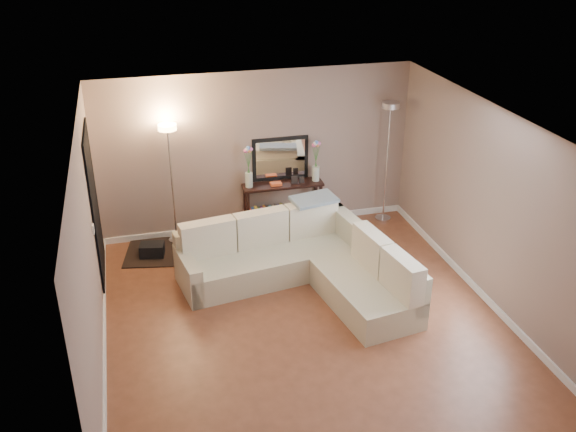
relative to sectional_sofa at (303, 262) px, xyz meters
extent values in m
cube|color=brown|center=(-0.24, -0.85, -0.34)|extent=(5.00, 5.50, 0.01)
cube|color=white|center=(-0.24, -0.85, 2.27)|extent=(5.00, 5.50, 0.01)
cube|color=gray|center=(-0.24, 1.91, 0.96)|extent=(5.00, 0.02, 2.60)
cube|color=gray|center=(-0.24, -3.61, 0.96)|extent=(5.00, 0.02, 2.60)
cube|color=gray|center=(-2.75, -0.85, 0.96)|extent=(0.02, 5.50, 2.60)
cube|color=gray|center=(2.27, -0.85, 0.96)|extent=(0.02, 5.50, 2.60)
cube|color=white|center=(-0.24, 1.88, -0.29)|extent=(5.00, 0.03, 0.10)
cube|color=white|center=(-2.72, -0.85, -0.29)|extent=(0.03, 5.50, 0.10)
cube|color=white|center=(2.25, -0.85, -0.29)|extent=(0.03, 5.50, 0.10)
cube|color=black|center=(-2.72, 0.85, 0.76)|extent=(0.02, 1.20, 2.20)
cube|color=white|center=(-2.72, 0.00, 0.86)|extent=(0.02, 0.08, 0.12)
cube|color=beige|center=(-0.39, 0.32, -0.14)|extent=(2.69, 1.29, 0.40)
cube|color=beige|center=(-0.45, 0.67, 0.14)|extent=(2.58, 0.60, 0.56)
cube|color=beige|center=(-1.59, 0.13, -0.06)|extent=(0.32, 0.91, 0.56)
cube|color=beige|center=(0.64, -0.77, -0.14)|extent=(1.13, 1.71, 0.40)
cube|color=beige|center=(0.91, -0.28, 0.14)|extent=(0.58, 2.48, 0.56)
cube|color=beige|center=(-1.26, 0.43, 0.32)|extent=(0.80, 0.34, 0.52)
cube|color=beige|center=(-0.48, 0.55, 0.32)|extent=(0.80, 0.34, 0.52)
cube|color=beige|center=(0.31, 0.67, 0.32)|extent=(0.80, 0.34, 0.52)
cube|color=beige|center=(0.83, -0.44, 0.32)|extent=(0.33, 0.74, 0.52)
cube|color=beige|center=(0.94, -1.18, 0.32)|extent=(0.33, 0.74, 0.52)
cube|color=#7B909F|center=(0.35, 0.70, 0.61)|extent=(0.72, 0.51, 0.09)
cube|color=black|center=(0.14, 1.73, 0.44)|extent=(1.30, 0.36, 0.04)
cube|color=black|center=(-0.46, 1.59, 0.04)|extent=(0.05, 0.05, 0.76)
cube|color=black|center=(-0.46, 1.87, 0.04)|extent=(0.05, 0.05, 0.76)
cube|color=black|center=(0.73, 1.58, 0.04)|extent=(0.05, 0.05, 0.76)
cube|color=black|center=(0.74, 1.86, 0.04)|extent=(0.05, 0.05, 0.76)
cube|color=black|center=(0.14, 1.73, -0.16)|extent=(1.22, 0.33, 0.03)
cube|color=#BF3333|center=(-0.39, 1.73, -0.05)|extent=(0.03, 0.16, 0.19)
cube|color=#3359A5|center=(-0.35, 1.73, -0.04)|extent=(0.04, 0.16, 0.21)
cube|color=gold|center=(-0.31, 1.73, -0.03)|extent=(0.04, 0.16, 0.23)
cube|color=#3F7F4C|center=(-0.25, 1.73, -0.05)|extent=(0.05, 0.16, 0.19)
cube|color=#994C99|center=(-0.21, 1.73, -0.04)|extent=(0.03, 0.16, 0.21)
cube|color=orange|center=(-0.17, 1.73, -0.03)|extent=(0.04, 0.16, 0.23)
cube|color=#262626|center=(-0.12, 1.73, -0.05)|extent=(0.04, 0.16, 0.19)
cube|color=#4C99B2|center=(-0.07, 1.73, -0.04)|extent=(0.05, 0.16, 0.21)
cube|color=#B2A58C|center=(-0.02, 1.73, -0.03)|extent=(0.03, 0.16, 0.23)
cube|color=brown|center=(0.02, 1.73, -0.05)|extent=(0.04, 0.16, 0.19)
cube|color=navy|center=(0.07, 1.73, -0.04)|extent=(0.04, 0.16, 0.21)
cube|color=gold|center=(0.12, 1.73, -0.03)|extent=(0.05, 0.16, 0.23)
cube|color=black|center=(0.14, 1.90, 0.83)|extent=(0.92, 0.05, 0.72)
cube|color=white|center=(0.14, 1.87, 0.83)|extent=(0.80, 0.02, 0.60)
cube|color=#E85C28|center=(0.02, 1.70, 0.48)|extent=(0.18, 0.12, 0.04)
cube|color=black|center=(0.32, 1.67, 0.52)|extent=(0.10, 0.02, 0.13)
cube|color=black|center=(0.44, 1.67, 0.51)|extent=(0.08, 0.02, 0.11)
cylinder|color=silver|center=(-0.41, 1.73, 0.58)|extent=(0.12, 0.12, 0.24)
cylinder|color=#38722D|center=(-0.43, 1.73, 0.86)|extent=(0.10, 0.01, 0.41)
sphere|color=#E5598C|center=(-0.45, 1.73, 1.07)|extent=(0.07, 0.07, 0.07)
cylinder|color=#38722D|center=(-0.42, 1.73, 0.87)|extent=(0.06, 0.01, 0.44)
sphere|color=white|center=(-0.43, 1.73, 1.09)|extent=(0.07, 0.07, 0.07)
cylinder|color=#38722D|center=(-0.41, 1.73, 0.88)|extent=(0.01, 0.01, 0.46)
sphere|color=#598CE5|center=(-0.41, 1.73, 1.11)|extent=(0.07, 0.07, 0.07)
cylinder|color=#38722D|center=(-0.40, 1.73, 0.86)|extent=(0.05, 0.01, 0.42)
sphere|color=#E58C4C|center=(-0.39, 1.73, 1.07)|extent=(0.07, 0.07, 0.07)
cylinder|color=#38722D|center=(-0.39, 1.73, 0.87)|extent=(0.10, 0.01, 0.43)
sphere|color=#D866B2|center=(-0.37, 1.73, 1.09)|extent=(0.07, 0.07, 0.07)
cylinder|color=silver|center=(0.69, 1.72, 0.58)|extent=(0.12, 0.12, 0.24)
cylinder|color=#38722D|center=(0.67, 1.72, 0.86)|extent=(0.10, 0.01, 0.41)
sphere|color=#E5598C|center=(0.65, 1.72, 1.07)|extent=(0.07, 0.07, 0.07)
cylinder|color=#38722D|center=(0.68, 1.72, 0.87)|extent=(0.06, 0.01, 0.44)
sphere|color=white|center=(0.67, 1.72, 1.09)|extent=(0.07, 0.07, 0.07)
cylinder|color=#38722D|center=(0.69, 1.72, 0.88)|extent=(0.01, 0.01, 0.46)
sphere|color=#598CE5|center=(0.69, 1.72, 1.11)|extent=(0.07, 0.07, 0.07)
cylinder|color=#38722D|center=(0.70, 1.72, 0.86)|extent=(0.05, 0.01, 0.42)
sphere|color=#E58C4C|center=(0.71, 1.72, 1.07)|extent=(0.07, 0.07, 0.07)
cylinder|color=#38722D|center=(0.70, 1.72, 0.87)|extent=(0.10, 0.01, 0.43)
sphere|color=#D866B2|center=(0.73, 1.72, 1.09)|extent=(0.07, 0.07, 0.07)
cylinder|color=silver|center=(-1.61, 1.72, -0.32)|extent=(0.29, 0.29, 0.03)
cylinder|color=silver|center=(-1.61, 1.72, 0.59)|extent=(0.03, 0.03, 1.83)
cylinder|color=#FFBF72|center=(-1.61, 1.72, 1.54)|extent=(0.32, 0.32, 0.08)
cylinder|color=silver|center=(1.87, 1.63, -0.32)|extent=(0.33, 0.33, 0.03)
cylinder|color=silver|center=(1.87, 1.63, 0.65)|extent=(0.04, 0.04, 1.94)
cylinder|color=silver|center=(1.87, 1.63, 1.66)|extent=(0.36, 0.36, 0.09)
cube|color=black|center=(-1.78, 1.38, -0.33)|extent=(1.41, 1.16, 0.02)
cube|color=black|center=(-2.01, 1.31, -0.25)|extent=(0.40, 0.31, 0.23)
camera|label=1|loc=(-2.16, -7.45, 4.46)|focal=40.00mm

